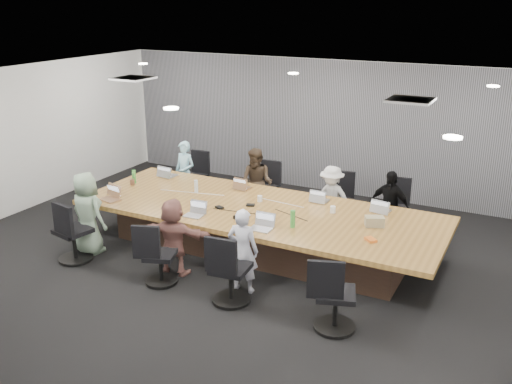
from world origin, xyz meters
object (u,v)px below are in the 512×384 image
at_px(chair_1, 265,192).
at_px(laptop_0, 169,175).
at_px(person_0, 185,173).
at_px(bottle_green_left, 134,177).
at_px(person_3, 389,206).
at_px(snack_packet, 371,240).
at_px(bottle_clear, 196,186).
at_px(person_1, 257,183).
at_px(laptop_1, 243,187).
at_px(laptop_6, 260,229).
at_px(chair_5, 160,260).
at_px(conference_table, 259,227).
at_px(person_5, 174,237).
at_px(chair_2, 337,205).
at_px(chair_3, 393,213).
at_px(laptop_5, 193,216).
at_px(bottle_green_right, 293,219).
at_px(laptop_3, 381,210).
at_px(person_2, 331,199).
at_px(chair_7, 336,299).
at_px(chair_6, 231,274).
at_px(mug_brown, 132,182).
at_px(laptop_4, 110,199).
at_px(laptop_2, 320,200).
at_px(stapler, 238,218).
at_px(person_6, 243,251).
at_px(chair_4, 74,236).
at_px(chair_0, 195,181).
at_px(person_4, 87,213).

relative_size(chair_1, laptop_0, 2.32).
distance_m(person_0, bottle_green_left, 1.28).
relative_size(person_3, snack_packet, 7.39).
height_order(person_3, bottle_clear, person_3).
height_order(person_1, laptop_1, person_1).
xyz_separation_m(laptop_1, laptop_6, (1.16, -1.60, 0.00)).
distance_m(chair_5, laptop_0, 2.99).
height_order(conference_table, person_5, person_5).
xyz_separation_m(chair_5, person_3, (2.56, 3.05, 0.26)).
height_order(chair_2, laptop_0, laptop_0).
height_order(chair_3, laptop_5, chair_3).
height_order(bottle_green_left, bottle_green_right, bottle_green_right).
bearing_deg(conference_table, laptop_3, 23.89).
xyz_separation_m(person_0, laptop_6, (2.79, -2.15, 0.10)).
distance_m(conference_table, chair_1, 1.85).
distance_m(person_5, laptop_5, 0.57).
bearing_deg(person_2, chair_7, -59.57).
xyz_separation_m(chair_2, person_1, (-1.49, -0.35, 0.30)).
bearing_deg(chair_7, person_3, 73.87).
bearing_deg(person_1, chair_2, 10.98).
distance_m(chair_7, laptop_6, 1.79).
bearing_deg(chair_6, mug_brown, 144.46).
distance_m(bottle_green_right, snack_packet, 1.19).
xyz_separation_m(person_3, laptop_4, (-4.24, -2.15, 0.12)).
relative_size(person_2, bottle_clear, 5.30).
distance_m(chair_1, laptop_6, 2.78).
xyz_separation_m(person_1, person_5, (-0.03, -2.70, -0.07)).
distance_m(conference_table, person_0, 2.73).
bearing_deg(laptop_4, chair_2, 50.38).
bearing_deg(chair_7, laptop_2, 96.50).
relative_size(conference_table, laptop_1, 21.28).
xyz_separation_m(mug_brown, stapler, (2.57, -0.64, -0.02)).
height_order(person_3, bottle_green_left, person_3).
height_order(chair_7, person_3, person_3).
xyz_separation_m(laptop_2, person_6, (-0.33, -2.15, -0.12)).
bearing_deg(laptop_3, person_2, -21.74).
xyz_separation_m(chair_3, person_6, (-1.37, -3.05, 0.23)).
height_order(laptop_3, laptop_6, same).
bearing_deg(chair_5, chair_4, 160.31).
height_order(chair_0, person_1, person_1).
relative_size(person_4, laptop_4, 4.03).
relative_size(person_4, person_5, 1.14).
relative_size(person_3, bottle_green_right, 4.68).
distance_m(laptop_5, bottle_green_left, 2.12).
xyz_separation_m(laptop_2, snack_packet, (1.24, -1.25, 0.01)).
bearing_deg(laptop_1, person_4, 57.32).
height_order(chair_5, person_4, person_4).
xyz_separation_m(chair_0, person_4, (-0.08, -3.05, 0.31)).
bearing_deg(chair_2, chair_4, 35.85).
bearing_deg(chair_7, laptop_1, 118.14).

